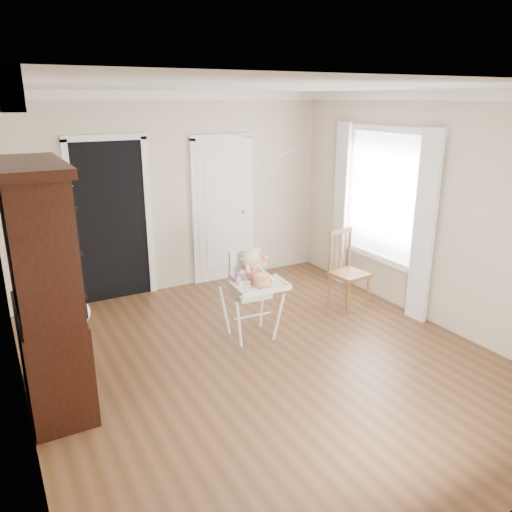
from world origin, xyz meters
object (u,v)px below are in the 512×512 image
cake (262,280)px  sippy_cup (238,279)px  high_chair (251,285)px  dining_chair (347,272)px  china_cabinet (45,289)px

cake → sippy_cup: size_ratio=1.54×
sippy_cup → high_chair: bearing=25.1°
sippy_cup → dining_chair: 1.78m
china_cabinet → dining_chair: china_cabinet is taller
cake → sippy_cup: (-0.22, 0.13, 0.01)m
dining_chair → cake: bearing=-171.4°
high_chair → cake: high_chair is taller
high_chair → sippy_cup: size_ratio=6.36×
cake → dining_chair: 1.59m
dining_chair → china_cabinet: bearing=-180.0°
sippy_cup → china_cabinet: (-1.91, -0.15, 0.30)m
high_chair → cake: size_ratio=4.13×
china_cabinet → cake: bearing=0.6°
high_chair → cake: bearing=-82.5°
high_chair → china_cabinet: size_ratio=0.47×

